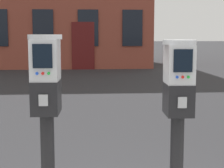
# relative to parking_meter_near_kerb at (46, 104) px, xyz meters

# --- Properties ---
(parking_meter_near_kerb) EXTENTS (0.23, 0.26, 1.42)m
(parking_meter_near_kerb) POSITION_rel_parking_meter_near_kerb_xyz_m (0.00, 0.00, 0.00)
(parking_meter_near_kerb) COLOR black
(parking_meter_near_kerb) RESTS_ON sidewalk_slab
(parking_meter_twin_adjacent) EXTENTS (0.23, 0.26, 1.39)m
(parking_meter_twin_adjacent) POSITION_rel_parking_meter_near_kerb_xyz_m (0.86, -0.00, -0.02)
(parking_meter_twin_adjacent) COLOR black
(parking_meter_twin_adjacent) RESTS_ON sidewalk_slab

